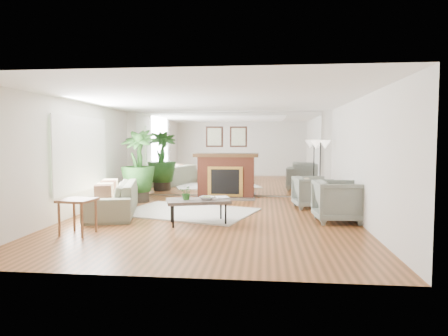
# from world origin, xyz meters

# --- Properties ---
(ground) EXTENTS (7.00, 7.00, 0.00)m
(ground) POSITION_xyz_m (0.00, 0.00, 0.00)
(ground) COLOR brown
(ground) RESTS_ON ground
(wall_left) EXTENTS (0.02, 7.00, 2.50)m
(wall_left) POSITION_xyz_m (-2.99, 0.00, 1.25)
(wall_left) COLOR silver
(wall_left) RESTS_ON ground
(wall_right) EXTENTS (0.02, 7.00, 2.50)m
(wall_right) POSITION_xyz_m (2.99, 0.00, 1.25)
(wall_right) COLOR silver
(wall_right) RESTS_ON ground
(wall_back) EXTENTS (6.00, 0.02, 2.50)m
(wall_back) POSITION_xyz_m (0.00, 3.49, 1.25)
(wall_back) COLOR silver
(wall_back) RESTS_ON ground
(mirror_panel) EXTENTS (5.40, 0.04, 2.40)m
(mirror_panel) POSITION_xyz_m (0.00, 3.47, 1.25)
(mirror_panel) COLOR silver
(mirror_panel) RESTS_ON wall_back
(window_panel) EXTENTS (0.04, 2.40, 1.50)m
(window_panel) POSITION_xyz_m (-2.96, 0.40, 1.35)
(window_panel) COLOR #B2E09E
(window_panel) RESTS_ON wall_left
(fireplace) EXTENTS (1.85, 0.83, 2.05)m
(fireplace) POSITION_xyz_m (0.00, 3.26, 0.66)
(fireplace) COLOR brown
(fireplace) RESTS_ON ground
(area_rug) EXTENTS (3.36, 2.82, 0.03)m
(area_rug) POSITION_xyz_m (-0.64, 0.79, 0.02)
(area_rug) COLOR silver
(area_rug) RESTS_ON ground
(coffee_table) EXTENTS (1.37, 1.03, 0.49)m
(coffee_table) POSITION_xyz_m (-0.19, -0.42, 0.45)
(coffee_table) COLOR #564B44
(coffee_table) RESTS_ON ground
(sofa) EXTENTS (1.55, 2.61, 0.71)m
(sofa) POSITION_xyz_m (-2.26, 0.43, 0.36)
(sofa) COLOR gray
(sofa) RESTS_ON ground
(armchair_back) EXTENTS (0.96, 0.94, 0.77)m
(armchair_back) POSITION_xyz_m (2.27, 1.71, 0.39)
(armchair_back) COLOR gray
(armchair_back) RESTS_ON ground
(armchair_front) EXTENTS (0.99, 0.96, 0.84)m
(armchair_front) POSITION_xyz_m (2.60, 0.07, 0.42)
(armchair_front) COLOR gray
(armchair_front) RESTS_ON ground
(side_table) EXTENTS (0.61, 0.61, 0.63)m
(side_table) POSITION_xyz_m (-2.14, -1.49, 0.52)
(side_table) COLOR brown
(side_table) RESTS_ON ground
(potted_ficus) EXTENTS (1.03, 1.03, 1.93)m
(potted_ficus) POSITION_xyz_m (-2.25, 2.23, 1.03)
(potted_ficus) COLOR black
(potted_ficus) RESTS_ON ground
(floor_lamp) EXTENTS (0.54, 0.30, 1.65)m
(floor_lamp) POSITION_xyz_m (2.59, 2.76, 1.41)
(floor_lamp) COLOR black
(floor_lamp) RESTS_ON ground
(tabletop_plant) EXTENTS (0.31, 0.29, 0.28)m
(tabletop_plant) POSITION_xyz_m (-0.40, -0.49, 0.63)
(tabletop_plant) COLOR #2C6124
(tabletop_plant) RESTS_ON coffee_table
(fruit_bowl) EXTENTS (0.33, 0.33, 0.07)m
(fruit_bowl) POSITION_xyz_m (-0.01, -0.44, 0.52)
(fruit_bowl) COLOR brown
(fruit_bowl) RESTS_ON coffee_table
(book) EXTENTS (0.33, 0.38, 0.02)m
(book) POSITION_xyz_m (0.15, -0.19, 0.50)
(book) COLOR brown
(book) RESTS_ON coffee_table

